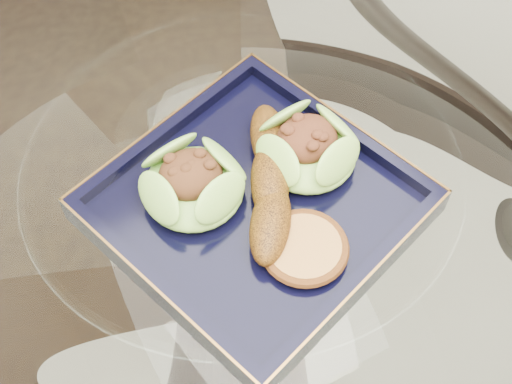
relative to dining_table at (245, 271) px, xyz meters
name	(u,v)px	position (x,y,z in m)	size (l,w,h in m)	color
dining_table	(245,271)	(0.00, 0.00, 0.00)	(1.13, 1.13, 0.77)	white
dining_chair	(121,61)	(0.00, 0.44, -0.05)	(0.54, 0.54, 0.99)	#311E10
navy_plate	(256,209)	(0.00, -0.02, 0.17)	(0.27, 0.27, 0.02)	black
lettuce_wrap_left	(193,185)	(-0.05, 0.01, 0.20)	(0.10, 0.10, 0.04)	#5AA02E
lettuce_wrap_right	(307,150)	(0.07, 0.00, 0.20)	(0.10, 0.10, 0.04)	#589A2C
roasted_plantain	(270,180)	(0.02, -0.02, 0.20)	(0.18, 0.04, 0.03)	#653A0A
crumb_patty	(304,249)	(0.02, -0.09, 0.19)	(0.07, 0.07, 0.01)	#A27236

